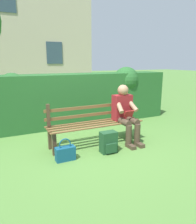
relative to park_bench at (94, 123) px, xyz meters
The scene contains 7 objects.
ground 0.42m from the park_bench, 90.00° to the left, with size 60.00×60.00×0.00m, color #517F38.
park_bench is the anchor object (origin of this frame).
person_seated 0.66m from the park_bench, 165.36° to the left, with size 0.44×0.73×1.16m.
hedge_backdrop 1.56m from the park_bench, 92.09° to the right, with size 5.45×0.87×1.47m.
building_facade 10.59m from the park_bench, 85.72° to the right, with size 9.21×2.82×7.39m.
backpack 0.57m from the park_bench, 93.74° to the left, with size 0.29×0.26×0.39m.
handbag 0.96m from the park_bench, 32.77° to the left, with size 0.33×0.15×0.39m.
Camera 1 is at (1.74, 3.67, 1.62)m, focal length 34.56 mm.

